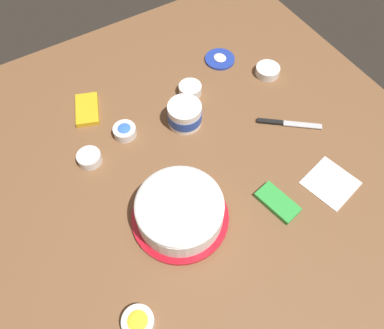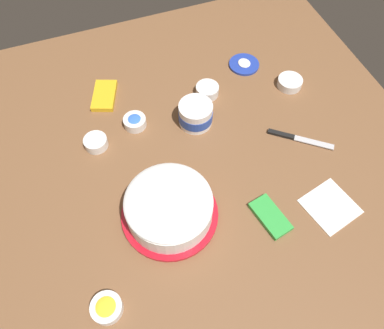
% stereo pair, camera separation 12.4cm
% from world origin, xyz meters
% --- Properties ---
extents(ground_plane, '(1.54, 1.54, 0.00)m').
position_xyz_m(ground_plane, '(0.00, 0.00, 0.00)').
color(ground_plane, brown).
extents(frosted_cake, '(0.31, 0.31, 0.12)m').
position_xyz_m(frosted_cake, '(0.20, -0.19, 0.06)').
color(frosted_cake, red).
rests_on(frosted_cake, ground_plane).
extents(frosting_tub, '(0.12, 0.12, 0.09)m').
position_xyz_m(frosting_tub, '(-0.12, 0.02, 0.05)').
color(frosting_tub, white).
rests_on(frosting_tub, ground_plane).
extents(frosting_tub_lid, '(0.12, 0.12, 0.02)m').
position_xyz_m(frosting_tub_lid, '(-0.33, 0.31, 0.01)').
color(frosting_tub_lid, '#233DAD').
rests_on(frosting_tub_lid, ground_plane).
extents(spreading_knife, '(0.16, 0.20, 0.01)m').
position_xyz_m(spreading_knife, '(0.08, 0.32, 0.01)').
color(spreading_knife, silver).
rests_on(spreading_knife, ground_plane).
extents(sprinkle_bowl_orange, '(0.08, 0.08, 0.04)m').
position_xyz_m(sprinkle_bowl_orange, '(-0.14, -0.35, 0.02)').
color(sprinkle_bowl_orange, white).
rests_on(sprinkle_bowl_orange, ground_plane).
extents(sprinkle_bowl_yellow, '(0.09, 0.09, 0.04)m').
position_xyz_m(sprinkle_bowl_yellow, '(0.41, -0.44, 0.02)').
color(sprinkle_bowl_yellow, white).
rests_on(sprinkle_bowl_yellow, ground_plane).
extents(sprinkle_bowl_blue, '(0.08, 0.08, 0.04)m').
position_xyz_m(sprinkle_bowl_blue, '(-0.18, -0.19, 0.02)').
color(sprinkle_bowl_blue, white).
rests_on(sprinkle_bowl_blue, ground_plane).
extents(sprinkle_bowl_green, '(0.10, 0.10, 0.03)m').
position_xyz_m(sprinkle_bowl_green, '(-0.16, 0.43, 0.02)').
color(sprinkle_bowl_green, white).
rests_on(sprinkle_bowl_green, ground_plane).
extents(sprinkle_bowl_pink, '(0.09, 0.09, 0.04)m').
position_xyz_m(sprinkle_bowl_pink, '(-0.23, 0.11, 0.02)').
color(sprinkle_bowl_pink, white).
rests_on(sprinkle_bowl_pink, ground_plane).
extents(candy_box_lower, '(0.15, 0.10, 0.02)m').
position_xyz_m(candy_box_lower, '(0.32, 0.10, 0.01)').
color(candy_box_lower, green).
rests_on(candy_box_lower, ground_plane).
extents(candy_box_upper, '(0.17, 0.13, 0.02)m').
position_xyz_m(candy_box_upper, '(-0.35, -0.27, 0.01)').
color(candy_box_upper, yellow).
rests_on(candy_box_upper, ground_plane).
extents(paper_napkin, '(0.18, 0.18, 0.01)m').
position_xyz_m(paper_napkin, '(0.35, 0.30, 0.00)').
color(paper_napkin, white).
rests_on(paper_napkin, ground_plane).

